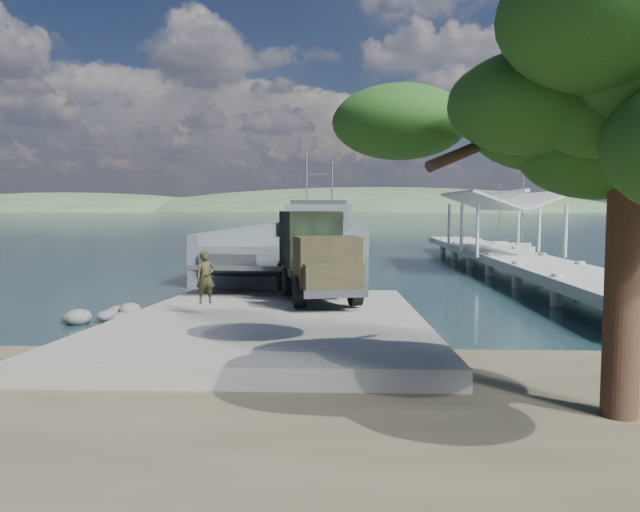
{
  "coord_description": "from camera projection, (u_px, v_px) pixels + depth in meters",
  "views": [
    {
      "loc": [
        2.36,
        -22.46,
        4.18
      ],
      "look_at": [
        1.32,
        6.0,
        1.95
      ],
      "focal_mm": 35.0,
      "sensor_mm": 36.0,
      "label": 1
    }
  ],
  "objects": [
    {
      "name": "ground",
      "position": [
        278.0,
        322.0,
        22.79
      ],
      "size": [
        1400.0,
        1400.0,
        0.0
      ],
      "primitive_type": "plane",
      "color": "#183439",
      "rests_on": "ground"
    },
    {
      "name": "boat_ramp",
      "position": [
        275.0,
        320.0,
        21.77
      ],
      "size": [
        10.0,
        18.0,
        0.5
      ],
      "primitive_type": "cube",
      "color": "slate",
      "rests_on": "ground"
    },
    {
      "name": "shoreline_rocks",
      "position": [
        116.0,
        318.0,
        23.51
      ],
      "size": [
        3.2,
        5.6,
        0.9
      ],
      "primitive_type": null,
      "color": "#4D4E4B",
      "rests_on": "ground"
    },
    {
      "name": "distant_headlands",
      "position": [
        394.0,
        212.0,
        578.9
      ],
      "size": [
        1000.0,
        240.0,
        48.0
      ],
      "primitive_type": null,
      "color": "#334C30",
      "rests_on": "ground"
    },
    {
      "name": "pier",
      "position": [
        505.0,
        247.0,
        40.89
      ],
      "size": [
        6.4,
        44.0,
        6.1
      ],
      "color": "#A5A69C",
      "rests_on": "ground"
    },
    {
      "name": "landing_craft",
      "position": [
        305.0,
        253.0,
        45.64
      ],
      "size": [
        10.56,
        33.82,
        9.91
      ],
      "rotation": [
        0.0,
        0.0,
        -0.07
      ],
      "color": "#444B50",
      "rests_on": "ground"
    },
    {
      "name": "military_truck",
      "position": [
        315.0,
        254.0,
        25.6
      ],
      "size": [
        3.9,
        7.87,
        3.51
      ],
      "rotation": [
        0.0,
        0.0,
        0.22
      ],
      "color": "black",
      "rests_on": "boat_ramp"
    },
    {
      "name": "soldier",
      "position": [
        206.0,
        289.0,
        21.37
      ],
      "size": [
        0.77,
        0.64,
        1.8
      ],
      "primitive_type": "imported",
      "rotation": [
        0.0,
        0.0,
        0.37
      ],
      "color": "black",
      "rests_on": "boat_ramp"
    },
    {
      "name": "sailboat_near",
      "position": [
        521.0,
        253.0,
        51.58
      ],
      "size": [
        3.8,
        6.28,
        7.37
      ],
      "rotation": [
        0.0,
        0.0,
        -0.36
      ],
      "color": "#BCBCBC",
      "rests_on": "ground"
    },
    {
      "name": "sailboat_far",
      "position": [
        499.0,
        250.0,
        56.23
      ],
      "size": [
        2.03,
        5.48,
        6.53
      ],
      "rotation": [
        0.0,
        0.0,
        -0.09
      ],
      "color": "#BCBCBC",
      "rests_on": "ground"
    },
    {
      "name": "overhang_tree",
      "position": [
        588.0,
        105.0,
        11.38
      ],
      "size": [
        8.31,
        7.65,
        7.54
      ],
      "color": "black",
      "rests_on": "ground"
    }
  ]
}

